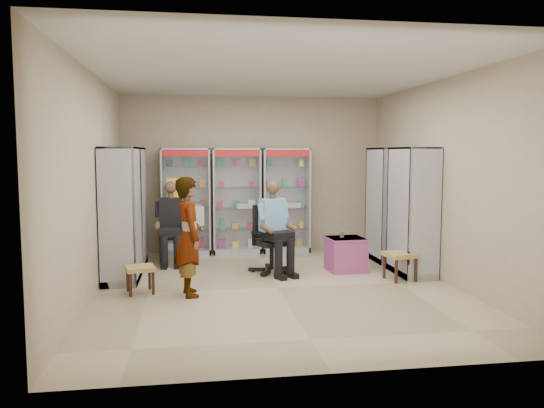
{
  "coord_description": "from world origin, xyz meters",
  "views": [
    {
      "loc": [
        -1.18,
        -7.31,
        1.91
      ],
      "look_at": [
        0.03,
        0.7,
        1.13
      ],
      "focal_mm": 35.0,
      "sensor_mm": 36.0,
      "label": 1
    }
  ],
  "objects": [
    {
      "name": "woven_stool_b",
      "position": [
        -1.9,
        -0.02,
        0.19
      ],
      "size": [
        0.45,
        0.45,
        0.37
      ],
      "primitive_type": "cube",
      "rotation": [
        0.0,
        0.0,
        0.23
      ],
      "color": "#A56C45",
      "rests_on": "floor"
    },
    {
      "name": "pink_trunk",
      "position": [
        1.27,
        0.9,
        0.27
      ],
      "size": [
        0.6,
        0.58,
        0.55
      ],
      "primitive_type": "cube",
      "rotation": [
        0.0,
        0.0,
        0.07
      ],
      "color": "#AD457E",
      "rests_on": "floor"
    },
    {
      "name": "wooden_chair",
      "position": [
        -1.55,
        2.0,
        0.47
      ],
      "size": [
        0.42,
        0.42,
        0.94
      ],
      "primitive_type": "cube",
      "color": "black",
      "rests_on": "floor"
    },
    {
      "name": "room_shell",
      "position": [
        0.0,
        0.0,
        1.97
      ],
      "size": [
        5.02,
        6.02,
        3.01
      ],
      "color": "tan",
      "rests_on": "ground"
    },
    {
      "name": "seated_customer",
      "position": [
        -1.55,
        1.95,
        0.67
      ],
      "size": [
        0.44,
        0.6,
        1.34
      ],
      "primitive_type": null,
      "color": "black",
      "rests_on": "floor"
    },
    {
      "name": "woven_stool_a",
      "position": [
        1.9,
        0.16,
        0.21
      ],
      "size": [
        0.49,
        0.49,
        0.42
      ],
      "primitive_type": "cube",
      "rotation": [
        0.0,
        0.0,
        0.18
      ],
      "color": "#AB7D48",
      "rests_on": "floor"
    },
    {
      "name": "office_chair",
      "position": [
        0.06,
        0.95,
        0.54
      ],
      "size": [
        0.77,
        0.77,
        1.09
      ],
      "primitive_type": "cube",
      "rotation": [
        0.0,
        0.0,
        0.38
      ],
      "color": "black",
      "rests_on": "floor"
    },
    {
      "name": "cabinet_right_far",
      "position": [
        2.23,
        1.6,
        1.0
      ],
      "size": [
        0.9,
        0.5,
        2.0
      ],
      "primitive_type": "cube",
      "rotation": [
        0.0,
        0.0,
        1.57
      ],
      "color": "#A9ACB0",
      "rests_on": "floor"
    },
    {
      "name": "cabinet_left_far",
      "position": [
        -2.23,
        1.8,
        1.0
      ],
      "size": [
        0.9,
        0.5,
        2.0
      ],
      "primitive_type": "cube",
      "rotation": [
        0.0,
        0.0,
        -1.57
      ],
      "color": "#A0A2A6",
      "rests_on": "floor"
    },
    {
      "name": "cabinet_left_near",
      "position": [
        -2.23,
        0.7,
        1.0
      ],
      "size": [
        0.9,
        0.5,
        2.0
      ],
      "primitive_type": "cube",
      "rotation": [
        0.0,
        0.0,
        -1.57
      ],
      "color": "#A2A4A9",
      "rests_on": "floor"
    },
    {
      "name": "cabinet_back_right",
      "position": [
        0.6,
        2.73,
        1.0
      ],
      "size": [
        0.9,
        0.5,
        2.0
      ],
      "primitive_type": "cube",
      "color": "#AAADB1",
      "rests_on": "floor"
    },
    {
      "name": "standing_man",
      "position": [
        -1.23,
        -0.23,
        0.8
      ],
      "size": [
        0.48,
        0.64,
        1.6
      ],
      "primitive_type": "imported",
      "rotation": [
        0.0,
        0.0,
        1.75
      ],
      "color": "gray",
      "rests_on": "floor"
    },
    {
      "name": "seated_shopkeeper",
      "position": [
        0.06,
        0.9,
        0.69
      ],
      "size": [
        0.66,
        0.76,
        1.38
      ],
      "primitive_type": null,
      "rotation": [
        0.0,
        0.0,
        0.38
      ],
      "color": "#6A92D3",
      "rests_on": "floor"
    },
    {
      "name": "cabinet_back_left",
      "position": [
        -1.3,
        2.73,
        1.0
      ],
      "size": [
        0.9,
        0.5,
        2.0
      ],
      "primitive_type": "cube",
      "color": "#9DA0A4",
      "rests_on": "floor"
    },
    {
      "name": "cabinet_right_near",
      "position": [
        2.23,
        0.5,
        1.0
      ],
      "size": [
        0.9,
        0.5,
        2.0
      ],
      "primitive_type": "cube",
      "rotation": [
        0.0,
        0.0,
        1.57
      ],
      "color": "#A1A3A8",
      "rests_on": "floor"
    },
    {
      "name": "floor",
      "position": [
        0.0,
        0.0,
        0.0
      ],
      "size": [
        6.0,
        6.0,
        0.0
      ],
      "primitive_type": "plane",
      "color": "tan",
      "rests_on": "ground"
    },
    {
      "name": "cabinet_back_mid",
      "position": [
        -0.35,
        2.73,
        1.0
      ],
      "size": [
        0.9,
        0.5,
        2.0
      ],
      "primitive_type": "cube",
      "color": "#B8BAC0",
      "rests_on": "floor"
    },
    {
      "name": "tea_glass",
      "position": [
        1.21,
        0.92,
        0.6
      ],
      "size": [
        0.07,
        0.07,
        0.1
      ],
      "primitive_type": "cylinder",
      "color": "#602708",
      "rests_on": "pink_trunk"
    }
  ]
}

